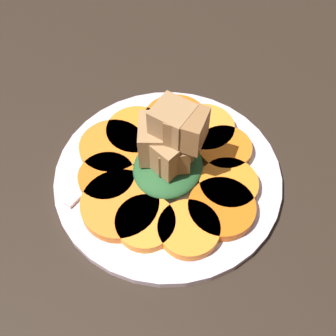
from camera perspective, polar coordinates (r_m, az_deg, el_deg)
table_slab at (r=49.88cm, az=-0.00°, el=-2.03°), size 120.00×120.00×2.00cm
plate at (r=48.61cm, az=-0.00°, el=-1.06°), size 26.02×26.02×1.05cm
carrot_slice_0 at (r=47.05cm, az=8.19°, el=-2.20°), size 6.55×6.55×1.21cm
carrot_slice_1 at (r=49.83cm, az=7.68°, el=2.56°), size 6.32×6.32×1.21cm
carrot_slice_2 at (r=51.50cm, az=4.96°, el=5.30°), size 7.26×7.26×1.21cm
carrot_slice_3 at (r=52.19cm, az=1.03°, el=6.44°), size 7.82×7.82×1.21cm
carrot_slice_4 at (r=51.17cm, az=-4.27°, el=4.94°), size 7.28×7.28×1.21cm
carrot_slice_5 at (r=50.17cm, az=-7.25°, el=3.15°), size 7.72×7.72×1.21cm
carrot_slice_6 at (r=47.55cm, az=-8.29°, el=-1.30°), size 6.37×6.37×1.21cm
carrot_slice_7 at (r=45.50cm, az=-6.49°, el=-4.99°), size 8.47×8.47×1.21cm
carrot_slice_8 at (r=44.25cm, az=-3.07°, el=-7.44°), size 6.34×6.34×1.21cm
carrot_slice_9 at (r=43.91cm, az=2.83°, el=-8.28°), size 6.51×6.51×1.21cm
carrot_slice_10 at (r=45.38cm, az=7.26°, el=-5.41°), size 7.25×7.25×1.21cm
center_pile at (r=45.19cm, az=0.13°, el=2.81°), size 8.78×8.19×9.72cm
fork at (r=49.98cm, az=-6.39°, el=2.23°), size 17.25×4.85×0.40cm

